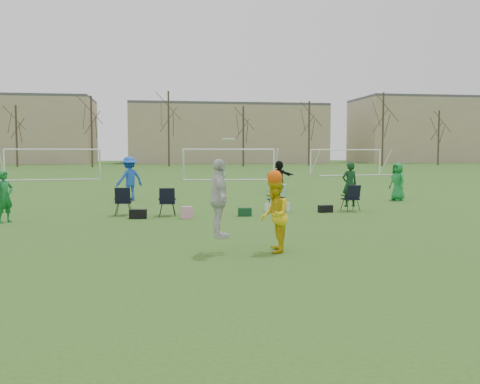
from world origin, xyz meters
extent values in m
plane|color=#2D561B|center=(0.00, 0.00, 0.00)|extent=(260.00, 260.00, 0.00)
imported|color=#136E2D|center=(-6.37, 6.70, 0.81)|extent=(0.66, 0.70, 1.62)
imported|color=blue|center=(-2.94, 13.78, 0.99)|extent=(1.48, 1.31, 1.98)
imported|color=#167F36|center=(8.99, 11.96, 0.85)|extent=(0.78, 0.96, 1.71)
imported|color=black|center=(5.00, 18.31, 0.86)|extent=(1.58, 1.37, 1.72)
imported|color=silver|center=(-0.38, 0.66, 1.19)|extent=(0.47, 1.02, 1.70)
imported|color=yellow|center=(0.83, 0.61, 0.80)|extent=(0.75, 0.89, 1.61)
sphere|color=#F7530D|center=(0.83, 0.61, 1.64)|extent=(0.32, 0.32, 0.32)
cylinder|color=white|center=(-0.17, 0.63, 2.46)|extent=(0.27, 0.27, 0.05)
imported|color=#0F3719|center=(5.38, 8.31, 0.98)|extent=(0.66, 0.48, 1.67)
cube|color=black|center=(-2.33, 7.09, 0.15)|extent=(0.58, 0.36, 0.30)
cube|color=pink|center=(-0.74, 6.84, 0.20)|extent=(0.39, 0.28, 0.40)
cube|color=#103B1E|center=(1.25, 7.24, 0.14)|extent=(0.47, 0.31, 0.28)
cube|color=white|center=(2.44, 8.37, 0.16)|extent=(0.48, 0.39, 0.32)
cylinder|color=white|center=(3.04, 8.55, 0.15)|extent=(0.26, 0.26, 0.30)
cube|color=black|center=(4.32, 7.90, 0.13)|extent=(0.53, 0.33, 0.26)
cube|color=black|center=(-2.86, 8.14, 0.48)|extent=(0.63, 0.63, 0.96)
cube|color=black|center=(-1.36, 7.72, 0.48)|extent=(0.63, 0.63, 0.96)
cube|color=black|center=(2.62, 8.46, 0.48)|extent=(0.67, 0.67, 0.96)
cube|color=black|center=(5.38, 8.21, 0.48)|extent=(0.68, 0.68, 0.96)
cylinder|color=white|center=(-13.64, 33.68, 1.20)|extent=(0.12, 0.12, 2.40)
cylinder|color=white|center=(-6.36, 34.32, 1.20)|extent=(0.12, 0.12, 2.40)
cylinder|color=white|center=(-10.00, 34.00, 2.40)|extent=(7.28, 0.76, 0.12)
cylinder|color=white|center=(0.36, 32.25, 1.20)|extent=(0.12, 0.12, 2.40)
cylinder|color=white|center=(7.64, 31.75, 1.20)|extent=(0.12, 0.12, 2.40)
cylinder|color=white|center=(4.00, 32.00, 2.40)|extent=(7.29, 0.63, 0.12)
cylinder|color=white|center=(12.39, 37.49, 1.20)|extent=(0.12, 0.12, 2.40)
cylinder|color=white|center=(19.61, 38.51, 1.20)|extent=(0.12, 0.12, 2.40)
cylinder|color=white|center=(16.00, 38.00, 2.40)|extent=(7.25, 1.13, 0.12)
cylinder|color=#382B21|center=(-22.00, 71.50, 4.50)|extent=(0.28, 0.28, 9.00)
cylinder|color=#382B21|center=(-11.00, 68.50, 5.10)|extent=(0.28, 0.28, 10.20)
cylinder|color=#382B21|center=(0.00, 71.50, 5.70)|extent=(0.28, 0.28, 11.40)
cylinder|color=#382B21|center=(11.00, 68.50, 4.50)|extent=(0.28, 0.28, 9.00)
cylinder|color=#382B21|center=(22.00, 71.50, 5.10)|extent=(0.28, 0.28, 10.20)
cylinder|color=#382B21|center=(33.00, 68.50, 5.70)|extent=(0.28, 0.28, 11.40)
cylinder|color=#382B21|center=(44.00, 71.50, 4.50)|extent=(0.28, 0.28, 9.00)
cube|color=tan|center=(12.00, 96.00, 5.50)|extent=(38.00, 16.00, 11.00)
cube|color=tan|center=(55.00, 96.00, 6.50)|extent=(30.00, 16.00, 13.00)
camera|label=1|loc=(-1.66, -10.67, 2.18)|focal=40.00mm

